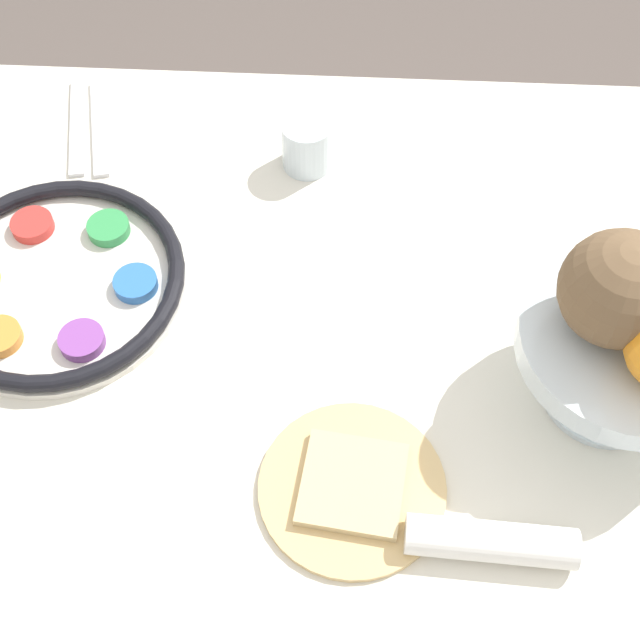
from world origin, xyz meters
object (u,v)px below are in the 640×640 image
object	(u,v)px
cup_near	(307,144)
napkin_roll	(491,541)
fruit_stand	(626,349)
bread_plate	(352,487)
seder_plate	(56,281)
coconut	(619,289)

from	to	relation	value
cup_near	napkin_roll	bearing A→B (deg)	-67.75
fruit_stand	bread_plate	xyz separation A→B (m)	(-0.27, -0.13, -0.09)
seder_plate	fruit_stand	bearing A→B (deg)	-10.12
seder_plate	bread_plate	size ratio (longest dim) A/B	1.57
coconut	cup_near	xyz separation A→B (m)	(-0.32, 0.32, -0.14)
seder_plate	coconut	xyz separation A→B (m)	(0.60, -0.10, 0.16)
seder_plate	bread_plate	world-z (taller)	seder_plate
fruit_stand	napkin_roll	size ratio (longest dim) A/B	1.34
napkin_roll	cup_near	world-z (taller)	cup_near
bread_plate	napkin_roll	world-z (taller)	napkin_roll
napkin_roll	seder_plate	bearing A→B (deg)	149.20
napkin_roll	cup_near	distance (m)	0.55
fruit_stand	bread_plate	world-z (taller)	fruit_stand
fruit_stand	bread_plate	distance (m)	0.31
napkin_roll	bread_plate	bearing A→B (deg)	157.76
bread_plate	cup_near	distance (m)	0.46
seder_plate	cup_near	world-z (taller)	cup_near
seder_plate	coconut	distance (m)	0.63
napkin_roll	coconut	bearing A→B (deg)	61.26
fruit_stand	cup_near	bearing A→B (deg)	136.21
cup_near	bread_plate	bearing A→B (deg)	-80.88
coconut	napkin_roll	distance (m)	0.27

